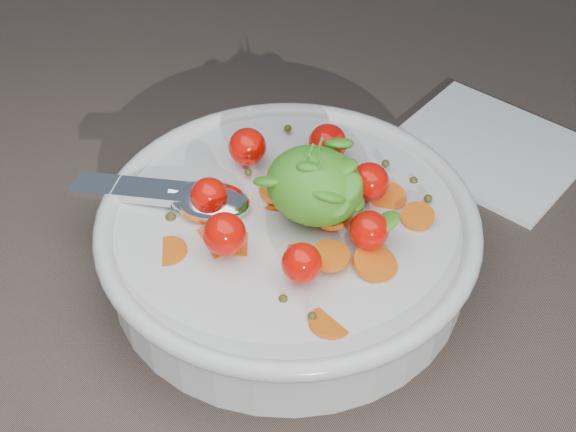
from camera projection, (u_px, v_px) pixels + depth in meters
The scene contains 3 objects.
ground at pixel (295, 298), 0.65m from camera, with size 6.00×6.00×0.00m, color brown.
bowl at pixel (288, 237), 0.64m from camera, with size 0.33×0.30×0.13m.
napkin at pixel (489, 148), 0.78m from camera, with size 0.17×0.15×0.01m, color white.
Camera 1 is at (0.22, -0.36, 0.49)m, focal length 50.00 mm.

